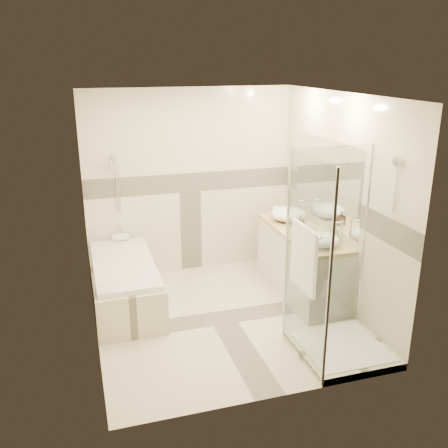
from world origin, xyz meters
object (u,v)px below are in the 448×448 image
object	(u,v)px
bathtub	(124,281)
vessel_sink_near	(288,214)
vessel_sink_far	(323,240)
amenity_bottle_a	(300,222)
vanity	(302,263)
amenity_bottle_b	(299,224)
shower_enclosure	(330,307)

from	to	relation	value
bathtub	vessel_sink_near	size ratio (longest dim) A/B	3.80
vessel_sink_far	amenity_bottle_a	distance (m)	0.59
vessel_sink_near	vessel_sink_far	size ratio (longest dim) A/B	1.19
amenity_bottle_a	vanity	bearing A→B (deg)	-70.02
vanity	amenity_bottle_b	bearing A→B (deg)	104.24
vessel_sink_near	amenity_bottle_a	distance (m)	0.36
bathtub	vessel_sink_far	xyz separation A→B (m)	(2.13, -0.89, 0.62)
vessel_sink_near	amenity_bottle_b	world-z (taller)	vessel_sink_near
shower_enclosure	vessel_sink_near	distance (m)	1.77
bathtub	amenity_bottle_a	size ratio (longest dim) A/B	9.52
vanity	vessel_sink_near	xyz separation A→B (m)	(-0.02, 0.42, 0.51)
amenity_bottle_b	bathtub	bearing A→B (deg)	172.74
bathtub	vanity	world-z (taller)	vanity
amenity_bottle_b	vessel_sink_far	bearing A→B (deg)	-90.00
vessel_sink_near	vessel_sink_far	xyz separation A→B (m)	(0.00, -0.96, -0.01)
shower_enclosure	bathtub	bearing A→B (deg)	138.90
vessel_sink_far	amenity_bottle_b	size ratio (longest dim) A/B	2.79
vessel_sink_far	bathtub	bearing A→B (deg)	157.42
shower_enclosure	vessel_sink_far	world-z (taller)	shower_enclosure
vessel_sink_far	amenity_bottle_a	world-z (taller)	amenity_bottle_a
amenity_bottle_a	vessel_sink_near	bearing A→B (deg)	90.00
bathtub	vessel_sink_far	world-z (taller)	vessel_sink_far
shower_enclosure	amenity_bottle_b	world-z (taller)	shower_enclosure
vanity	shower_enclosure	size ratio (longest dim) A/B	0.79
amenity_bottle_a	amenity_bottle_b	world-z (taller)	amenity_bottle_a
vanity	vessel_sink_near	distance (m)	0.66
amenity_bottle_b	vessel_sink_near	bearing A→B (deg)	90.00
shower_enclosure	vessel_sink_near	xyz separation A→B (m)	(0.27, 1.69, 0.43)
bathtub	amenity_bottle_b	xyz separation A→B (m)	(2.13, -0.27, 0.61)
vanity	amenity_bottle_a	world-z (taller)	amenity_bottle_a
shower_enclosure	vanity	bearing A→B (deg)	77.03
vessel_sink_near	amenity_bottle_a	world-z (taller)	same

